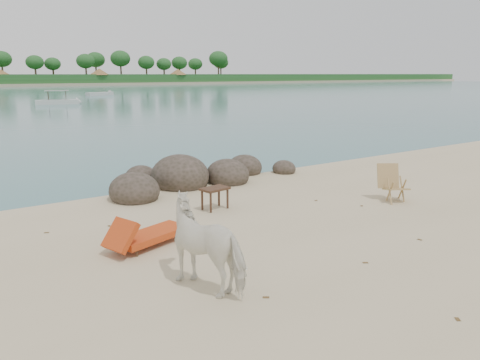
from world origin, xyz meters
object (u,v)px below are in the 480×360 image
(boulders, at_px, (191,177))
(lounge_chair, at_px, (152,232))
(deck_chair, at_px, (396,185))
(cow, at_px, (210,245))
(side_table, at_px, (215,200))

(boulders, bearing_deg, lounge_chair, -127.04)
(boulders, distance_m, deck_chair, 5.80)
(boulders, xyz_separation_m, lounge_chair, (-3.02, -4.00, 0.04))
(cow, relative_size, side_table, 2.46)
(side_table, bearing_deg, cow, -131.54)
(deck_chair, bearing_deg, side_table, -172.56)
(side_table, xyz_separation_m, deck_chair, (4.22, -2.01, 0.20))
(lounge_chair, distance_m, deck_chair, 6.49)
(cow, relative_size, deck_chair, 1.73)
(boulders, bearing_deg, deck_chair, -53.58)
(side_table, distance_m, deck_chair, 4.67)
(side_table, xyz_separation_m, lounge_chair, (-2.24, -1.35, 0.01))
(cow, distance_m, lounge_chair, 2.19)
(side_table, bearing_deg, lounge_chair, -158.06)
(lounge_chair, bearing_deg, boulders, 35.46)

